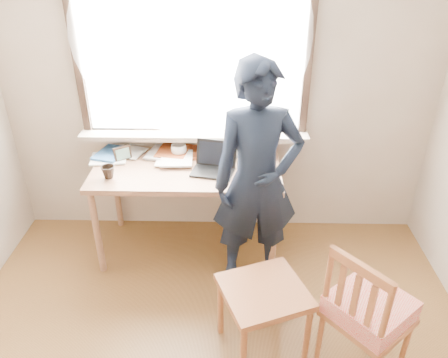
{
  "coord_description": "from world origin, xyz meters",
  "views": [
    {
      "loc": [
        0.11,
        -1.35,
        2.39
      ],
      "look_at": [
        0.06,
        0.95,
        1.07
      ],
      "focal_mm": 35.0,
      "sensor_mm": 36.0,
      "label": 1
    }
  ],
  "objects_px": {
    "laptop": "(214,164)",
    "mug_dark": "(108,172)",
    "mug_white": "(179,150)",
    "desk": "(187,176)",
    "side_chair": "(368,310)",
    "person": "(257,181)",
    "work_chair": "(264,299)"
  },
  "relations": [
    {
      "from": "laptop",
      "to": "side_chair",
      "type": "bearing_deg",
      "value": -50.47
    },
    {
      "from": "mug_white",
      "to": "side_chair",
      "type": "relative_size",
      "value": 0.14
    },
    {
      "from": "laptop",
      "to": "work_chair",
      "type": "xyz_separation_m",
      "value": [
        0.34,
        -0.99,
        -0.41
      ]
    },
    {
      "from": "laptop",
      "to": "side_chair",
      "type": "height_order",
      "value": "laptop"
    },
    {
      "from": "laptop",
      "to": "mug_white",
      "type": "height_order",
      "value": "laptop"
    },
    {
      "from": "desk",
      "to": "side_chair",
      "type": "xyz_separation_m",
      "value": [
        1.15,
        -1.16,
        -0.22
      ]
    },
    {
      "from": "mug_white",
      "to": "desk",
      "type": "bearing_deg",
      "value": -67.64
    },
    {
      "from": "laptop",
      "to": "side_chair",
      "type": "relative_size",
      "value": 0.39
    },
    {
      "from": "desk",
      "to": "laptop",
      "type": "bearing_deg",
      "value": -9.21
    },
    {
      "from": "laptop",
      "to": "mug_white",
      "type": "distance_m",
      "value": 0.38
    },
    {
      "from": "mug_white",
      "to": "work_chair",
      "type": "bearing_deg",
      "value": -62.41
    },
    {
      "from": "desk",
      "to": "work_chair",
      "type": "bearing_deg",
      "value": -61.45
    },
    {
      "from": "side_chair",
      "to": "person",
      "type": "distance_m",
      "value": 1.09
    },
    {
      "from": "desk",
      "to": "mug_white",
      "type": "height_order",
      "value": "mug_white"
    },
    {
      "from": "mug_white",
      "to": "side_chair",
      "type": "height_order",
      "value": "side_chair"
    },
    {
      "from": "laptop",
      "to": "mug_dark",
      "type": "bearing_deg",
      "value": -169.88
    },
    {
      "from": "laptop",
      "to": "person",
      "type": "height_order",
      "value": "person"
    },
    {
      "from": "work_chair",
      "to": "mug_white",
      "type": "bearing_deg",
      "value": 117.59
    },
    {
      "from": "laptop",
      "to": "mug_dark",
      "type": "distance_m",
      "value": 0.79
    },
    {
      "from": "mug_white",
      "to": "laptop",
      "type": "bearing_deg",
      "value": -37.89
    },
    {
      "from": "mug_dark",
      "to": "person",
      "type": "xyz_separation_m",
      "value": [
        1.09,
        -0.17,
        0.04
      ]
    },
    {
      "from": "side_chair",
      "to": "person",
      "type": "bearing_deg",
      "value": 126.95
    },
    {
      "from": "work_chair",
      "to": "mug_dark",
      "type": "bearing_deg",
      "value": 142.88
    },
    {
      "from": "mug_dark",
      "to": "side_chair",
      "type": "bearing_deg",
      "value": -29.97
    },
    {
      "from": "laptop",
      "to": "work_chair",
      "type": "distance_m",
      "value": 1.12
    },
    {
      "from": "laptop",
      "to": "mug_dark",
      "type": "height_order",
      "value": "laptop"
    },
    {
      "from": "side_chair",
      "to": "person",
      "type": "xyz_separation_m",
      "value": [
        -0.62,
        0.82,
        0.38
      ]
    },
    {
      "from": "side_chair",
      "to": "person",
      "type": "height_order",
      "value": "person"
    },
    {
      "from": "desk",
      "to": "mug_white",
      "type": "bearing_deg",
      "value": 112.36
    },
    {
      "from": "desk",
      "to": "side_chair",
      "type": "distance_m",
      "value": 1.64
    },
    {
      "from": "desk",
      "to": "person",
      "type": "relative_size",
      "value": 0.84
    },
    {
      "from": "laptop",
      "to": "person",
      "type": "xyz_separation_m",
      "value": [
        0.31,
        -0.31,
        0.03
      ]
    }
  ]
}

